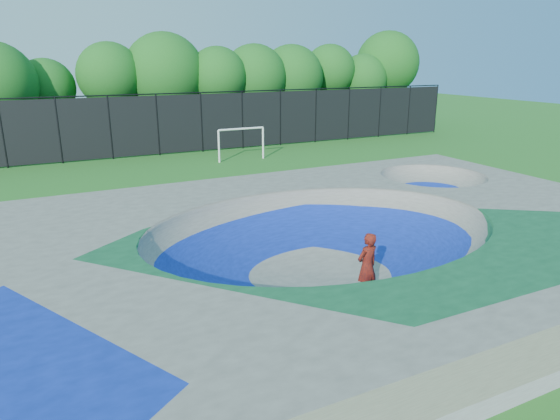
{
  "coord_description": "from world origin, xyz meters",
  "views": [
    {
      "loc": [
        -7.48,
        -12.05,
        6.25
      ],
      "look_at": [
        0.01,
        3.0,
        1.1
      ],
      "focal_mm": 32.0,
      "sensor_mm": 36.0,
      "label": 1
    }
  ],
  "objects": [
    {
      "name": "skateboard",
      "position": [
        0.04,
        -2.14,
        0.03
      ],
      "size": [
        0.81,
        0.35,
        0.05
      ],
      "primitive_type": "cube",
      "rotation": [
        0.0,
        0.0,
        0.17
      ],
      "color": "black",
      "rests_on": "ground"
    },
    {
      "name": "skate_deck",
      "position": [
        0.0,
        0.0,
        0.75
      ],
      "size": [
        22.0,
        14.0,
        1.5
      ],
      "primitive_type": "cube",
      "color": "gray",
      "rests_on": "ground"
    },
    {
      "name": "treeline",
      "position": [
        1.16,
        26.14,
        4.91
      ],
      "size": [
        53.19,
        7.69,
        8.67
      ],
      "color": "#472F23",
      "rests_on": "ground"
    },
    {
      "name": "soccer_goal",
      "position": [
        4.24,
        16.94,
        1.42
      ],
      "size": [
        3.11,
        0.12,
        2.05
      ],
      "color": "white",
      "rests_on": "ground"
    },
    {
      "name": "skater",
      "position": [
        0.04,
        -2.14,
        0.94
      ],
      "size": [
        0.75,
        0.56,
        1.88
      ],
      "primitive_type": "imported",
      "rotation": [
        0.0,
        0.0,
        3.32
      ],
      "color": "#B3210E",
      "rests_on": "ground"
    },
    {
      "name": "fence",
      "position": [
        0.0,
        21.0,
        2.1
      ],
      "size": [
        48.09,
        0.09,
        4.04
      ],
      "color": "black",
      "rests_on": "ground"
    },
    {
      "name": "ground",
      "position": [
        0.0,
        0.0,
        0.0
      ],
      "size": [
        120.0,
        120.0,
        0.0
      ],
      "primitive_type": "plane",
      "color": "#20641C",
      "rests_on": "ground"
    }
  ]
}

